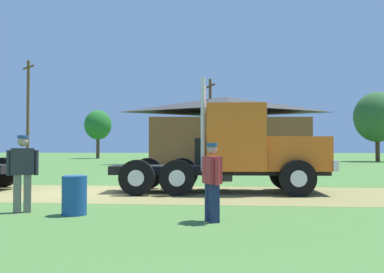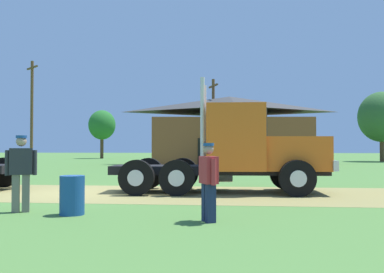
% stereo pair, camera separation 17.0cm
% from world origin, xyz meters
% --- Properties ---
extents(ground_plane, '(200.00, 200.00, 0.00)m').
position_xyz_m(ground_plane, '(0.00, 0.00, 0.00)').
color(ground_plane, '#4D7B37').
extents(dirt_track, '(120.00, 5.22, 0.01)m').
position_xyz_m(dirt_track, '(0.00, 0.00, 0.00)').
color(dirt_track, olive).
rests_on(dirt_track, ground_plane).
extents(truck_foreground_white, '(7.22, 2.81, 3.68)m').
position_xyz_m(truck_foreground_white, '(5.40, 0.65, 1.35)').
color(truck_foreground_white, black).
rests_on(truck_foreground_white, ground_plane).
extents(visitor_standing_near, '(0.42, 0.60, 1.58)m').
position_xyz_m(visitor_standing_near, '(4.65, -5.00, 0.85)').
color(visitor_standing_near, '#B22D33').
rests_on(visitor_standing_near, ground_plane).
extents(visitor_walking_mid, '(0.64, 0.44, 1.76)m').
position_xyz_m(visitor_walking_mid, '(0.27, -4.17, 0.98)').
color(visitor_walking_mid, '#2D2D33').
rests_on(visitor_walking_mid, ground_plane).
extents(steel_barrel, '(0.54, 0.54, 0.86)m').
position_xyz_m(steel_barrel, '(1.59, -4.42, 0.43)').
color(steel_barrel, '#19478C').
rests_on(steel_barrel, ground_plane).
extents(shed_building, '(14.27, 9.56, 5.94)m').
position_xyz_m(shed_building, '(4.63, 23.85, 2.87)').
color(shed_building, brown).
rests_on(shed_building, ground_plane).
extents(utility_pole_near, '(1.73, 1.57, 9.23)m').
position_xyz_m(utility_pole_near, '(-12.99, 22.82, 4.88)').
color(utility_pole_near, brown).
rests_on(utility_pole_near, ground_plane).
extents(utility_pole_far, '(0.94, 2.10, 7.52)m').
position_xyz_m(utility_pole_far, '(3.19, 24.01, 4.01)').
color(utility_pole_far, brown).
rests_on(utility_pole_far, ground_plane).
extents(tree_left, '(3.58, 3.58, 6.46)m').
position_xyz_m(tree_left, '(-12.69, 41.90, 4.46)').
color(tree_left, '#513823').
rests_on(tree_left, ground_plane).
extents(tree_mid, '(3.46, 3.46, 6.01)m').
position_xyz_m(tree_mid, '(4.21, 40.75, 4.07)').
color(tree_mid, '#513823').
rests_on(tree_mid, ground_plane).
extents(tree_right, '(4.79, 4.79, 7.31)m').
position_xyz_m(tree_right, '(20.33, 32.76, 4.67)').
color(tree_right, '#513823').
rests_on(tree_right, ground_plane).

